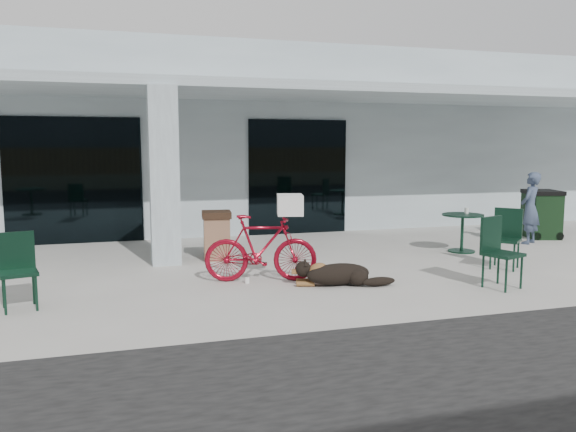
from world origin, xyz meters
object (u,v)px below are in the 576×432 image
object	(u,v)px
cafe_chair_far_b	(505,239)
person	(530,208)
cafe_chair_far_a	(503,253)
wheeled_bin	(541,214)
trash_receptacle	(217,235)
cafe_chair_near	(19,272)
bicycle	(261,248)
dog	(338,273)
cafe_table_far	(462,233)

from	to	relation	value
cafe_chair_far_b	person	xyz separation A→B (m)	(2.11, 1.96, 0.26)
cafe_chair_far_a	cafe_chair_far_b	size ratio (longest dim) A/B	1.02
cafe_chair_far_a	wheeled_bin	distance (m)	5.30
trash_receptacle	wheeled_bin	bearing A→B (deg)	2.94
cafe_chair_near	wheeled_bin	size ratio (longest dim) A/B	0.90
cafe_chair_far_a	person	distance (m)	4.31
bicycle	wheeled_bin	distance (m)	7.50
cafe_chair_far_b	wheeled_bin	world-z (taller)	wheeled_bin
dog	trash_receptacle	bearing A→B (deg)	135.65
person	cafe_chair_far_b	bearing A→B (deg)	10.20
wheeled_bin	cafe_chair_near	bearing A→B (deg)	-148.57
dog	cafe_table_far	xyz separation A→B (m)	(3.33, 1.83, 0.18)
wheeled_bin	dog	bearing A→B (deg)	-138.78
cafe_chair_far_b	person	bearing A→B (deg)	91.14
cafe_table_far	dog	bearing A→B (deg)	-151.18
bicycle	cafe_table_far	bearing A→B (deg)	-60.54
bicycle	person	distance (m)	6.55
cafe_chair_far_a	wheeled_bin	world-z (taller)	wheeled_bin
dog	cafe_chair_far_a	world-z (taller)	cafe_chair_far_a
dog	wheeled_bin	xyz separation A→B (m)	(6.08, 2.86, 0.35)
bicycle	wheeled_bin	xyz separation A→B (m)	(7.14, 2.28, 0.02)
trash_receptacle	wheeled_bin	world-z (taller)	wheeled_bin
cafe_chair_far_a	person	xyz separation A→B (m)	(3.00, 3.08, 0.25)
bicycle	cafe_chair_near	world-z (taller)	bicycle
cafe_chair_near	cafe_chair_far_a	xyz separation A→B (m)	(6.64, -0.80, 0.03)
dog	cafe_table_far	distance (m)	3.81
cafe_chair_far_b	cafe_chair_near	bearing A→B (deg)	-129.39
dog	wheeled_bin	bearing A→B (deg)	40.60
dog	person	size ratio (longest dim) A/B	0.75
dog	cafe_chair_near	size ratio (longest dim) A/B	1.17
cafe_chair_near	cafe_chair_far_b	bearing A→B (deg)	-11.01
bicycle	wheeled_bin	world-z (taller)	wheeled_bin
wheeled_bin	bicycle	bearing A→B (deg)	-146.21
cafe_table_far	bicycle	bearing A→B (deg)	-163.99
cafe_chair_far_b	person	distance (m)	2.90
cafe_chair_near	trash_receptacle	xyz separation A→B (m)	(2.94, 2.49, -0.04)
cafe_chair_near	cafe_chair_far_b	xyz separation A→B (m)	(7.53, 0.31, 0.02)
cafe_table_far	trash_receptacle	xyz separation A→B (m)	(-4.78, 0.64, 0.07)
cafe_chair_near	person	xyz separation A→B (m)	(9.65, 2.28, 0.28)
dog	cafe_table_far	size ratio (longest dim) A/B	1.43
cafe_chair_far_b	person	size ratio (longest dim) A/B	0.67
dog	cafe_chair_near	distance (m)	4.39
cafe_table_far	cafe_chair_far_b	distance (m)	1.56
trash_receptacle	wheeled_bin	distance (m)	7.53
cafe_chair_far_a	cafe_chair_far_b	xyz separation A→B (m)	(0.89, 1.12, -0.01)
cafe_table_far	cafe_chair_far_b	world-z (taller)	cafe_chair_far_b
bicycle	wheeled_bin	size ratio (longest dim) A/B	1.59
cafe_chair_near	person	world-z (taller)	person
dog	person	xyz separation A→B (m)	(5.26, 2.26, 0.58)
trash_receptacle	person	bearing A→B (deg)	-1.82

